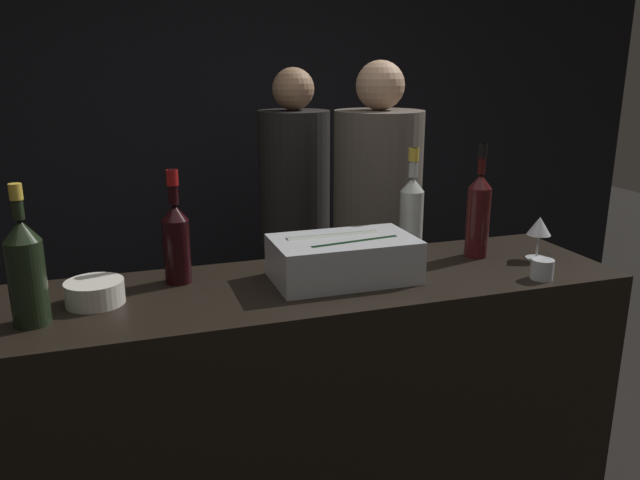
% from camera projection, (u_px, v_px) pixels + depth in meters
% --- Properties ---
extents(wall_back_chalkboard, '(6.40, 0.06, 2.80)m').
position_uv_depth(wall_back_chalkboard, '(205.00, 104.00, 3.85)').
color(wall_back_chalkboard, black).
rests_on(wall_back_chalkboard, ground_plane).
extents(bar_counter, '(1.84, 0.53, 1.01)m').
position_uv_depth(bar_counter, '(323.00, 428.00, 2.01)').
color(bar_counter, black).
rests_on(bar_counter, ground_plane).
extents(ice_bin_with_bottles, '(0.43, 0.25, 0.13)m').
position_uv_depth(ice_bin_with_bottles, '(343.00, 257.00, 1.87)').
color(ice_bin_with_bottles, '#B7BABF').
rests_on(ice_bin_with_bottles, bar_counter).
extents(bowl_white, '(0.16, 0.16, 0.06)m').
position_uv_depth(bowl_white, '(95.00, 292.00, 1.69)').
color(bowl_white, silver).
rests_on(bowl_white, bar_counter).
extents(wine_glass, '(0.08, 0.08, 0.14)m').
position_uv_depth(wine_glass, '(539.00, 228.00, 2.06)').
color(wine_glass, silver).
rests_on(wine_glass, bar_counter).
extents(candle_votive, '(0.07, 0.07, 0.06)m').
position_uv_depth(candle_votive, '(542.00, 269.00, 1.88)').
color(candle_votive, silver).
rests_on(candle_votive, bar_counter).
extents(red_wine_bottle_tall, '(0.08, 0.08, 0.34)m').
position_uv_depth(red_wine_bottle_tall, '(176.00, 239.00, 1.83)').
color(red_wine_bottle_tall, black).
rests_on(red_wine_bottle_tall, bar_counter).
extents(champagne_bottle, '(0.09, 0.09, 0.36)m').
position_uv_depth(champagne_bottle, '(26.00, 270.00, 1.53)').
color(champagne_bottle, black).
rests_on(champagne_bottle, bar_counter).
extents(red_wine_bottle_black_foil, '(0.08, 0.08, 0.38)m').
position_uv_depth(red_wine_bottle_black_foil, '(478.00, 213.00, 2.08)').
color(red_wine_bottle_black_foil, '#380F0F').
rests_on(red_wine_bottle_black_foil, bar_counter).
extents(rose_wine_bottle, '(0.08, 0.08, 0.36)m').
position_uv_depth(rose_wine_bottle, '(411.00, 211.00, 2.12)').
color(rose_wine_bottle, '#B2B7AD').
rests_on(rose_wine_bottle, bar_counter).
extents(person_in_hoodie, '(0.39, 0.39, 1.65)m').
position_uv_depth(person_in_hoodie, '(377.00, 230.00, 2.83)').
color(person_in_hoodie, black).
rests_on(person_in_hoodie, ground_plane).
extents(person_blond_tee, '(0.37, 0.37, 1.62)m').
position_uv_depth(person_blond_tee, '(295.00, 211.00, 3.25)').
color(person_blond_tee, black).
rests_on(person_blond_tee, ground_plane).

